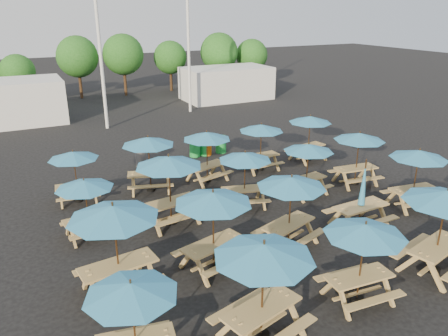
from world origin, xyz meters
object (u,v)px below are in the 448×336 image
picnic_unit_4 (264,256)px  picnic_unit_6 (169,165)px  picnic_unit_13 (362,200)px  picnic_unit_7 (148,144)px  picnic_unit_9 (291,186)px  picnic_unit_10 (245,159)px  waste_bin_3 (206,147)px  picnic_unit_5 (213,202)px  picnic_unit_18 (359,140)px  picnic_unit_12 (446,201)px  picnic_unit_15 (261,130)px  waste_bin_2 (205,147)px  picnic_unit_3 (74,158)px  waste_bin_1 (195,148)px  picnic_unit_11 (207,138)px  picnic_unit_2 (85,187)px  picnic_unit_0 (131,294)px  picnic_unit_19 (310,122)px  picnic_unit_8 (365,234)px  picnic_unit_17 (419,158)px  waste_bin_0 (141,158)px  picnic_unit_1 (114,217)px  waste_bin_4 (221,144)px

picnic_unit_4 → picnic_unit_6: size_ratio=1.07×
picnic_unit_6 → picnic_unit_13: bearing=-37.0°
picnic_unit_7 → picnic_unit_9: size_ratio=0.97×
picnic_unit_10 → waste_bin_3: bearing=94.2°
picnic_unit_5 → picnic_unit_7: picnic_unit_5 is taller
picnic_unit_5 → picnic_unit_18: (8.22, 3.10, -0.11)m
picnic_unit_12 → waste_bin_3: picnic_unit_12 is taller
picnic_unit_15 → waste_bin_2: (-1.38, 3.19, -1.48)m
picnic_unit_3 → waste_bin_1: (6.28, 3.04, -1.35)m
picnic_unit_11 → waste_bin_2: picnic_unit_11 is taller
picnic_unit_7 → picnic_unit_15: picnic_unit_7 is taller
picnic_unit_2 → picnic_unit_18: bearing=-8.3°
picnic_unit_10 → picnic_unit_13: bearing=-35.0°
picnic_unit_0 → picnic_unit_18: bearing=36.6°
picnic_unit_5 → picnic_unit_13: bearing=-14.8°
picnic_unit_15 → waste_bin_3: bearing=110.9°
picnic_unit_18 → picnic_unit_19: bearing=95.0°
picnic_unit_12 → waste_bin_2: (-1.52, 12.65, -1.78)m
picnic_unit_7 → waste_bin_3: 5.40m
picnic_unit_7 → picnic_unit_8: size_ratio=1.19×
picnic_unit_11 → picnic_unit_15: size_ratio=1.14×
picnic_unit_13 → picnic_unit_8: bearing=-135.7°
picnic_unit_10 → picnic_unit_17: bearing=-11.8°
picnic_unit_5 → picnic_unit_15: picnic_unit_5 is taller
waste_bin_0 → waste_bin_2: (3.47, 0.22, 0.00)m
picnic_unit_19 → picnic_unit_4: bearing=-141.1°
picnic_unit_1 → picnic_unit_3: size_ratio=1.25×
picnic_unit_10 → picnic_unit_18: 5.36m
picnic_unit_4 → picnic_unit_7: 9.47m
picnic_unit_3 → waste_bin_4: bearing=27.6°
picnic_unit_6 → picnic_unit_19: picnic_unit_6 is taller
picnic_unit_15 → picnic_unit_11: bearing=-178.3°
picnic_unit_5 → waste_bin_4: 10.97m
picnic_unit_3 → picnic_unit_5: (2.77, -6.61, 0.31)m
picnic_unit_4 → waste_bin_2: size_ratio=3.11×
waste_bin_1 → picnic_unit_7: bearing=-136.0°
picnic_unit_11 → picnic_unit_15: 2.82m
picnic_unit_2 → picnic_unit_11: bearing=20.0°
picnic_unit_12 → picnic_unit_4: bearing=167.1°
picnic_unit_3 → picnic_unit_17: (11.34, -6.24, 0.19)m
picnic_unit_9 → picnic_unit_1: bearing=161.9°
waste_bin_4 → picnic_unit_10: bearing=-108.4°
picnic_unit_2 → waste_bin_2: picnic_unit_2 is taller
picnic_unit_12 → picnic_unit_5: bearing=138.1°
waste_bin_0 → waste_bin_3: (3.51, 0.21, 0.00)m
picnic_unit_6 → picnic_unit_19: bearing=13.8°
picnic_unit_12 → picnic_unit_11: bearing=94.1°
picnic_unit_12 → picnic_unit_6: bearing=119.1°
picnic_unit_0 → picnic_unit_18: size_ratio=0.95×
picnic_unit_2 → picnic_unit_9: size_ratio=0.75×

